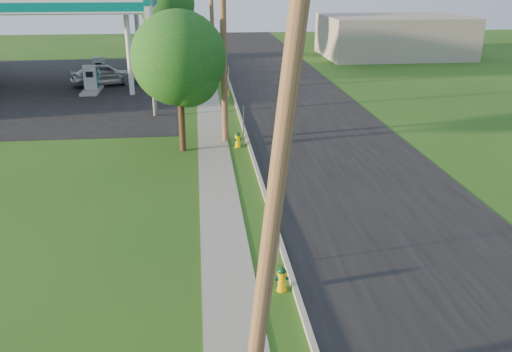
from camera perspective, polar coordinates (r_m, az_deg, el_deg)
The scene contains 21 objects.
road at distance 22.10m, azimuth 11.11°, elevation -1.11°, with size 8.00×120.00×0.02m, color black.
curb at distance 21.27m, azimuth 0.76°, elevation -1.40°, with size 0.15×120.00×0.15m, color #9B998E.
sidewalk at distance 21.16m, azimuth -3.95°, elevation -1.74°, with size 1.50×120.00×0.03m, color gray.
forecourt at distance 44.63m, azimuth -24.75°, elevation 8.39°, with size 26.00×28.00×0.02m, color black.
utility_pole_near at distance 9.25m, azimuth 2.28°, elevation 0.04°, with size 1.40×0.32×9.48m.
utility_pole_mid at distance 26.78m, azimuth -3.44°, elevation 13.96°, with size 1.40×0.32×9.80m.
utility_pole_far at distance 44.70m, azimuth -4.67°, elevation 16.41°, with size 1.40×0.32×9.50m.
sign_post_near at distance 15.62m, azimuth 2.42°, elevation -6.24°, with size 0.05×0.04×2.00m, color gray.
sign_post_mid at distance 26.61m, azimuth -1.32°, elevation 5.26°, with size 0.05×0.04×2.00m, color gray.
sign_post_far at distance 38.48m, azimuth -2.90°, elevation 10.05°, with size 0.05×0.04×2.00m, color gray.
gas_canopy at distance 43.35m, azimuth -23.34°, elevation 16.20°, with size 18.18×9.18×6.40m.
fuel_pump_ne at distance 40.95m, azimuth -16.99°, elevation 9.44°, with size 1.20×3.20×1.90m.
fuel_pump_se at distance 44.83m, azimuth -16.11°, elevation 10.44°, with size 1.20×3.20×1.90m.
price_pylon at distance 32.28m, azimuth -11.18°, elevation 15.61°, with size 0.34×2.04×6.85m.
distant_building at distance 58.39m, azimuth 14.24°, elevation 14.09°, with size 14.00×10.00×4.00m, color gray.
tree_verge at distance 25.37m, azimuth -7.90°, elevation 11.79°, with size 4.34×4.34×6.58m.
tree_lot at distance 53.28m, azimuth -9.31°, elevation 17.24°, with size 5.25×5.25×7.96m.
hydrant_near at distance 14.78m, azimuth 2.73°, elevation -10.77°, with size 0.38×0.34×0.74m.
hydrant_mid at distance 26.58m, azimuth -1.95°, elevation 3.85°, with size 0.41×0.36×0.78m.
hydrant_far at distance 37.98m, azimuth -3.00°, elevation 8.89°, with size 0.35×0.31×0.68m.
car_silver at distance 43.17m, azimuth -15.70°, elevation 10.27°, with size 1.98×4.92×1.68m, color #9FA1A6.
Camera 1 is at (-1.89, -9.57, 8.06)m, focal length 38.00 mm.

